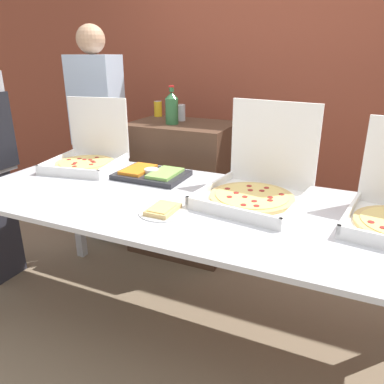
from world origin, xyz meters
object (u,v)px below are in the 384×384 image
(soda_can_silver, at_px, (181,113))
(pizza_box_far_right, at_px, (88,154))
(soda_can_colored, at_px, (158,109))
(veggie_tray, at_px, (152,174))
(person_guest_plaid, at_px, (99,134))
(soda_bottle, at_px, (172,108))
(paper_plate_front_right, at_px, (163,210))
(pizza_box_near_right, at_px, (257,183))

(soda_can_silver, bearing_deg, pizza_box_far_right, -115.98)
(soda_can_colored, bearing_deg, soda_can_silver, -22.43)
(veggie_tray, bearing_deg, person_guest_plaid, 145.41)
(veggie_tray, xyz_separation_m, soda_bottle, (-0.16, 0.60, 0.31))
(paper_plate_front_right, xyz_separation_m, soda_can_colored, (-0.75, 1.30, 0.26))
(pizza_box_near_right, relative_size, soda_can_colored, 4.52)
(soda_bottle, height_order, soda_can_colored, soda_bottle)
(soda_bottle, xyz_separation_m, person_guest_plaid, (-0.65, -0.03, -0.25))
(paper_plate_front_right, relative_size, soda_bottle, 0.84)
(pizza_box_near_right, height_order, soda_can_silver, pizza_box_near_right)
(veggie_tray, xyz_separation_m, person_guest_plaid, (-0.82, 0.56, 0.06))
(pizza_box_near_right, bearing_deg, pizza_box_far_right, -178.46)
(paper_plate_front_right, relative_size, veggie_tray, 0.56)
(soda_can_silver, relative_size, soda_can_colored, 1.00)
(soda_can_colored, bearing_deg, veggie_tray, -63.51)
(soda_bottle, distance_m, person_guest_plaid, 0.70)
(soda_bottle, distance_m, soda_can_silver, 0.17)
(pizza_box_far_right, distance_m, person_guest_plaid, 0.60)
(soda_bottle, relative_size, soda_can_colored, 2.22)
(person_guest_plaid, bearing_deg, veggie_tray, 145.41)
(pizza_box_far_right, relative_size, person_guest_plaid, 0.30)
(soda_can_silver, bearing_deg, veggie_tray, -77.58)
(pizza_box_near_right, distance_m, soda_can_silver, 1.20)
(pizza_box_near_right, distance_m, soda_bottle, 1.11)
(pizza_box_near_right, bearing_deg, paper_plate_front_right, -126.76)
(soda_bottle, relative_size, soda_can_silver, 2.22)
(veggie_tray, height_order, soda_can_colored, soda_can_colored)
(pizza_box_far_right, xyz_separation_m, soda_can_silver, (0.34, 0.70, 0.20))
(paper_plate_front_right, relative_size, person_guest_plaid, 0.13)
(pizza_box_far_right, relative_size, soda_can_silver, 4.14)
(person_guest_plaid, bearing_deg, soda_can_silver, -163.58)
(pizza_box_near_right, distance_m, pizza_box_far_right, 1.19)
(person_guest_plaid, bearing_deg, pizza_box_near_right, 156.58)
(paper_plate_front_right, height_order, soda_bottle, soda_bottle)
(soda_can_colored, bearing_deg, paper_plate_front_right, -60.14)
(pizza_box_far_right, bearing_deg, person_guest_plaid, 111.01)
(veggie_tray, distance_m, soda_bottle, 0.69)
(paper_plate_front_right, bearing_deg, veggie_tray, 125.83)
(paper_plate_front_right, bearing_deg, soda_bottle, 114.93)
(veggie_tray, height_order, soda_can_silver, soda_can_silver)
(pizza_box_far_right, xyz_separation_m, soda_can_colored, (0.08, 0.81, 0.20))
(pizza_box_far_right, distance_m, paper_plate_front_right, 0.96)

